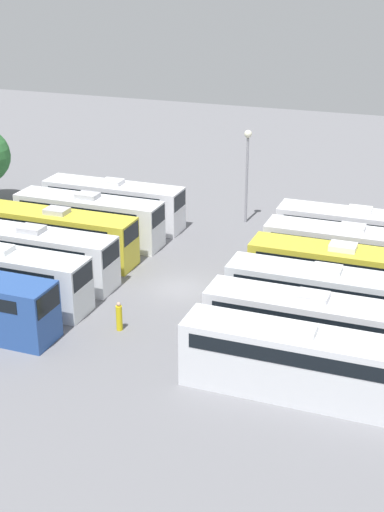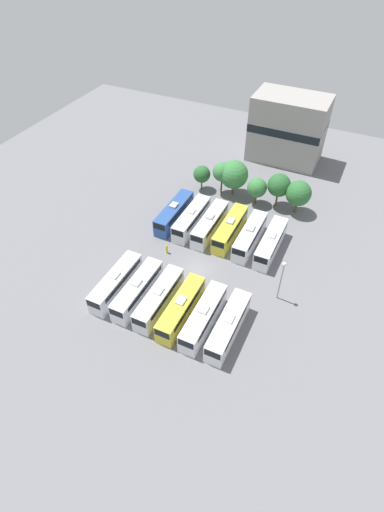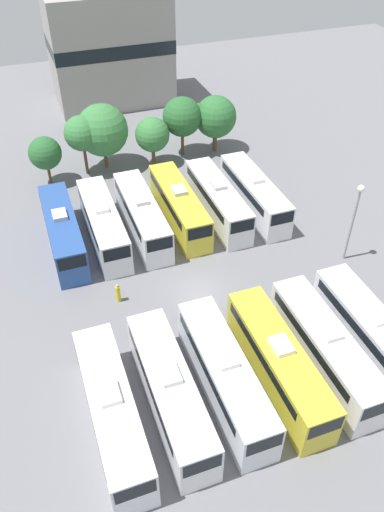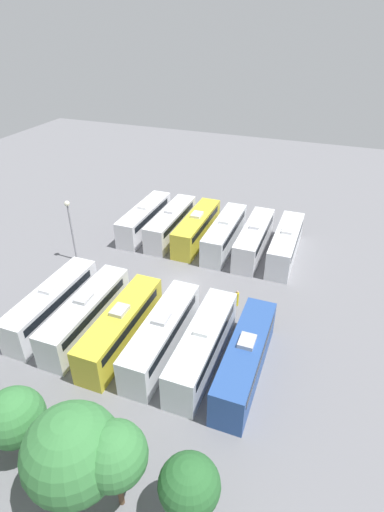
# 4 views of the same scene
# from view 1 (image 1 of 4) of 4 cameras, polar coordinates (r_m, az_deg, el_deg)

# --- Properties ---
(ground_plane) EXTENTS (120.39, 120.39, 0.00)m
(ground_plane) POSITION_cam_1_polar(r_m,az_deg,el_deg) (45.79, -0.92, -2.64)
(ground_plane) COLOR slate
(bus_0) EXTENTS (2.58, 11.26, 3.73)m
(bus_0) POSITION_cam_1_polar(r_m,az_deg,el_deg) (34.74, 8.36, -8.29)
(bus_0) COLOR silver
(bus_0) RESTS_ON ground_plane
(bus_1) EXTENTS (2.58, 11.26, 3.73)m
(bus_1) POSITION_cam_1_polar(r_m,az_deg,el_deg) (37.95, 9.45, -5.51)
(bus_1) COLOR silver
(bus_1) RESTS_ON ground_plane
(bus_2) EXTENTS (2.58, 11.26, 3.73)m
(bus_2) POSITION_cam_1_polar(r_m,az_deg,el_deg) (41.19, 10.54, -3.23)
(bus_2) COLOR silver
(bus_2) RESTS_ON ground_plane
(bus_3) EXTENTS (2.58, 11.26, 3.73)m
(bus_3) POSITION_cam_1_polar(r_m,az_deg,el_deg) (44.51, 11.77, -1.30)
(bus_3) COLOR gold
(bus_3) RESTS_ON ground_plane
(bus_4) EXTENTS (2.58, 11.26, 3.73)m
(bus_4) POSITION_cam_1_polar(r_m,az_deg,el_deg) (47.74, 12.51, 0.32)
(bus_4) COLOR silver
(bus_4) RESTS_ON ground_plane
(bus_5) EXTENTS (2.58, 11.26, 3.73)m
(bus_5) POSITION_cam_1_polar(r_m,az_deg,el_deg) (51.19, 13.08, 1.81)
(bus_5) COLOR white
(bus_5) RESTS_ON ground_plane
(bus_7) EXTENTS (2.58, 11.26, 3.73)m
(bus_7) POSITION_cam_1_polar(r_m,az_deg,el_deg) (44.79, -15.02, -1.46)
(bus_7) COLOR silver
(bus_7) RESTS_ON ground_plane
(bus_8) EXTENTS (2.58, 11.26, 3.73)m
(bus_8) POSITION_cam_1_polar(r_m,az_deg,el_deg) (47.51, -12.57, 0.20)
(bus_8) COLOR silver
(bus_8) RESTS_ON ground_plane
(bus_9) EXTENTS (2.58, 11.26, 3.73)m
(bus_9) POSITION_cam_1_polar(r_m,az_deg,el_deg) (50.57, -10.66, 1.76)
(bus_9) COLOR gold
(bus_9) RESTS_ON ground_plane
(bus_10) EXTENTS (2.58, 11.26, 3.73)m
(bus_10) POSITION_cam_1_polar(r_m,az_deg,el_deg) (53.44, -8.28, 3.07)
(bus_10) COLOR silver
(bus_10) RESTS_ON ground_plane
(bus_11) EXTENTS (2.58, 11.26, 3.73)m
(bus_11) POSITION_cam_1_polar(r_m,az_deg,el_deg) (56.54, -6.33, 4.28)
(bus_11) COLOR white
(bus_11) RESTS_ON ground_plane
(worker_person) EXTENTS (0.36, 0.36, 1.76)m
(worker_person) POSITION_cam_1_polar(r_m,az_deg,el_deg) (40.74, -5.85, -4.88)
(worker_person) COLOR gold
(worker_person) RESTS_ON ground_plane
(light_pole) EXTENTS (0.60, 0.60, 7.48)m
(light_pole) POSITION_cam_1_polar(r_m,az_deg,el_deg) (56.00, 4.45, 7.64)
(light_pole) COLOR gray
(light_pole) RESTS_ON ground_plane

